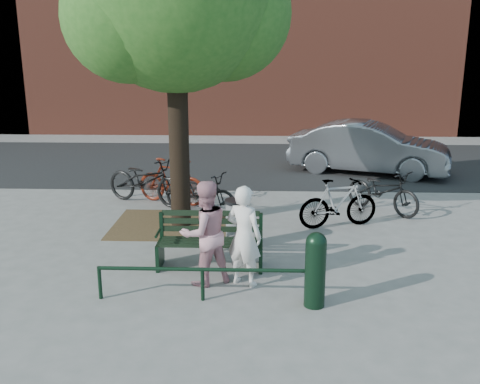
{
  "coord_description": "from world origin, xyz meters",
  "views": [
    {
      "loc": [
        0.8,
        -8.28,
        3.54
      ],
      "look_at": [
        0.46,
        1.0,
        1.04
      ],
      "focal_mm": 40.0,
      "sensor_mm": 36.0,
      "label": 1
    }
  ],
  "objects_px": {
    "person_right": "(205,233)",
    "bollard": "(315,267)",
    "litter_bin": "(237,224)",
    "park_bench": "(210,239)",
    "person_left": "(244,236)",
    "parked_car": "(369,148)",
    "bicycle_c": "(200,192)"
  },
  "relations": [
    {
      "from": "person_right",
      "to": "bicycle_c",
      "type": "bearing_deg",
      "value": -113.88
    },
    {
      "from": "person_left",
      "to": "bollard",
      "type": "relative_size",
      "value": 1.43
    },
    {
      "from": "park_bench",
      "to": "person_right",
      "type": "xyz_separation_m",
      "value": [
        -0.02,
        -0.68,
        0.34
      ]
    },
    {
      "from": "park_bench",
      "to": "bollard",
      "type": "relative_size",
      "value": 1.58
    },
    {
      "from": "bicycle_c",
      "to": "parked_car",
      "type": "relative_size",
      "value": 0.4
    },
    {
      "from": "person_left",
      "to": "park_bench",
      "type": "bearing_deg",
      "value": -23.41
    },
    {
      "from": "person_left",
      "to": "litter_bin",
      "type": "xyz_separation_m",
      "value": [
        -0.17,
        1.57,
        -0.33
      ]
    },
    {
      "from": "person_left",
      "to": "person_right",
      "type": "distance_m",
      "value": 0.6
    },
    {
      "from": "person_left",
      "to": "bicycle_c",
      "type": "distance_m",
      "value": 3.85
    },
    {
      "from": "litter_bin",
      "to": "parked_car",
      "type": "relative_size",
      "value": 0.2
    },
    {
      "from": "person_right",
      "to": "bicycle_c",
      "type": "height_order",
      "value": "person_right"
    },
    {
      "from": "litter_bin",
      "to": "person_right",
      "type": "bearing_deg",
      "value": -105.28
    },
    {
      "from": "person_left",
      "to": "litter_bin",
      "type": "distance_m",
      "value": 1.62
    },
    {
      "from": "person_right",
      "to": "bollard",
      "type": "height_order",
      "value": "person_right"
    },
    {
      "from": "bollard",
      "to": "parked_car",
      "type": "distance_m",
      "value": 8.82
    },
    {
      "from": "bollard",
      "to": "parked_car",
      "type": "xyz_separation_m",
      "value": [
        2.39,
        8.49,
        0.16
      ]
    },
    {
      "from": "park_bench",
      "to": "litter_bin",
      "type": "relative_size",
      "value": 1.91
    },
    {
      "from": "park_bench",
      "to": "person_right",
      "type": "relative_size",
      "value": 1.06
    },
    {
      "from": "litter_bin",
      "to": "parked_car",
      "type": "distance_m",
      "value": 7.19
    },
    {
      "from": "park_bench",
      "to": "parked_car",
      "type": "relative_size",
      "value": 0.38
    },
    {
      "from": "person_right",
      "to": "parked_car",
      "type": "bearing_deg",
      "value": -148.48
    },
    {
      "from": "park_bench",
      "to": "bollard",
      "type": "xyz_separation_m",
      "value": [
        1.6,
        -1.39,
        0.11
      ]
    },
    {
      "from": "litter_bin",
      "to": "bicycle_c",
      "type": "bearing_deg",
      "value": 113.06
    },
    {
      "from": "litter_bin",
      "to": "parked_car",
      "type": "bearing_deg",
      "value": 60.11
    },
    {
      "from": "person_left",
      "to": "bollard",
      "type": "height_order",
      "value": "person_left"
    },
    {
      "from": "person_left",
      "to": "parked_car",
      "type": "height_order",
      "value": "person_left"
    },
    {
      "from": "park_bench",
      "to": "person_left",
      "type": "xyz_separation_m",
      "value": [
        0.58,
        -0.7,
        0.31
      ]
    },
    {
      "from": "person_right",
      "to": "parked_car",
      "type": "relative_size",
      "value": 0.36
    },
    {
      "from": "park_bench",
      "to": "litter_bin",
      "type": "distance_m",
      "value": 0.97
    },
    {
      "from": "park_bench",
      "to": "parked_car",
      "type": "bearing_deg",
      "value": 60.7
    },
    {
      "from": "person_left",
      "to": "person_right",
      "type": "xyz_separation_m",
      "value": [
        -0.6,
        0.02,
        0.03
      ]
    },
    {
      "from": "person_right",
      "to": "bicycle_c",
      "type": "relative_size",
      "value": 0.91
    }
  ]
}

